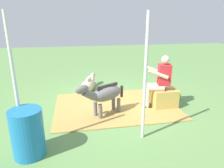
# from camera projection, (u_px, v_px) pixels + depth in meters

# --- Properties ---
(ground_plane) EXTENTS (24.00, 24.00, 0.00)m
(ground_plane) POSITION_uv_depth(u_px,v_px,m) (116.00, 102.00, 5.76)
(ground_plane) COLOR #608C4C
(hay_patch) EXTENTS (3.15, 2.23, 0.02)m
(hay_patch) POSITION_uv_depth(u_px,v_px,m) (116.00, 106.00, 5.51)
(hay_patch) COLOR #AD8C47
(hay_patch) RESTS_ON ground
(hay_bale) EXTENTS (0.63, 0.45, 0.48)m
(hay_bale) POSITION_uv_depth(u_px,v_px,m) (164.00, 98.00, 5.43)
(hay_bale) COLOR tan
(hay_bale) RESTS_ON ground
(person_seated) EXTENTS (0.71, 0.50, 1.36)m
(person_seated) POSITION_uv_depth(u_px,v_px,m) (159.00, 79.00, 5.27)
(person_seated) COLOR beige
(person_seated) RESTS_ON ground
(pony_standing) EXTENTS (1.21, 0.83, 0.90)m
(pony_standing) POSITION_uv_depth(u_px,v_px,m) (104.00, 94.00, 4.85)
(pony_standing) COLOR slate
(pony_standing) RESTS_ON ground
(pony_lying) EXTENTS (0.68, 1.35, 0.42)m
(pony_lying) POSITION_uv_depth(u_px,v_px,m) (89.00, 85.00, 6.68)
(pony_lying) COLOR tan
(pony_lying) RESTS_ON ground
(soda_bottle) EXTENTS (0.07, 0.07, 0.25)m
(soda_bottle) POSITION_uv_depth(u_px,v_px,m) (179.00, 97.00, 5.86)
(soda_bottle) COLOR #268C3F
(soda_bottle) RESTS_ON ground
(water_barrel) EXTENTS (0.54, 0.54, 0.84)m
(water_barrel) POSITION_uv_depth(u_px,v_px,m) (28.00, 133.00, 3.45)
(water_barrel) COLOR #1E72B2
(water_barrel) RESTS_ON ground
(tent_pole_left) EXTENTS (0.06, 0.06, 2.37)m
(tent_pole_left) POSITION_uv_depth(u_px,v_px,m) (145.00, 80.00, 3.74)
(tent_pole_left) COLOR silver
(tent_pole_left) RESTS_ON ground
(tent_pole_right) EXTENTS (0.06, 0.06, 2.37)m
(tent_pole_right) POSITION_uv_depth(u_px,v_px,m) (15.00, 86.00, 3.39)
(tent_pole_right) COLOR silver
(tent_pole_right) RESTS_ON ground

